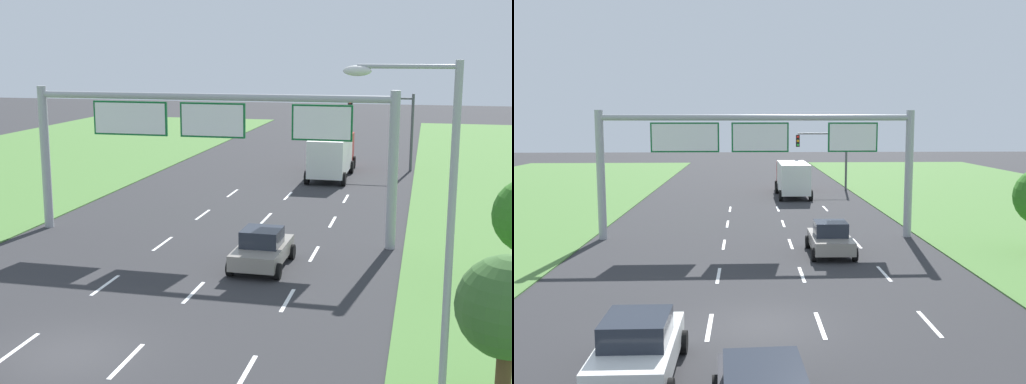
% 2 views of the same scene
% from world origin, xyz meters
% --- Properties ---
extents(ground_plane, '(200.00, 200.00, 0.00)m').
position_xyz_m(ground_plane, '(0.00, 0.00, 0.00)').
color(ground_plane, '#2D2D30').
extents(lane_dashes_inner_left, '(0.14, 44.40, 0.01)m').
position_xyz_m(lane_dashes_inner_left, '(-1.75, 3.00, 0.00)').
color(lane_dashes_inner_left, white).
rests_on(lane_dashes_inner_left, ground_plane).
extents(lane_dashes_inner_right, '(0.14, 44.40, 0.01)m').
position_xyz_m(lane_dashes_inner_right, '(1.75, 3.00, 0.00)').
color(lane_dashes_inner_right, white).
rests_on(lane_dashes_inner_right, ground_plane).
extents(lane_dashes_slip, '(0.14, 44.40, 0.01)m').
position_xyz_m(lane_dashes_slip, '(5.25, 3.00, 0.00)').
color(lane_dashes_slip, white).
rests_on(lane_dashes_slip, ground_plane).
extents(car_lead_silver, '(2.16, 3.93, 1.61)m').
position_xyz_m(car_lead_silver, '(3.48, 9.61, 0.78)').
color(car_lead_silver, gray).
rests_on(car_lead_silver, ground_plane).
extents(box_truck, '(2.73, 8.45, 2.91)m').
position_xyz_m(box_truck, '(3.40, 31.47, 1.62)').
color(box_truck, '#B21E19').
rests_on(box_truck, ground_plane).
extents(sign_gantry, '(17.24, 0.44, 7.00)m').
position_xyz_m(sign_gantry, '(0.02, 13.65, 4.96)').
color(sign_gantry, '#9EA0A5').
rests_on(sign_gantry, ground_plane).
extents(traffic_light_mast, '(4.76, 0.49, 5.60)m').
position_xyz_m(traffic_light_mast, '(6.76, 34.99, 3.87)').
color(traffic_light_mast, '#47494F').
rests_on(traffic_light_mast, ground_plane).
extents(street_lamp, '(2.61, 0.32, 8.50)m').
position_xyz_m(street_lamp, '(10.03, -1.33, 5.08)').
color(street_lamp, '#9EA0A5').
rests_on(street_lamp, ground_plane).
extents(roadside_tree_near, '(2.53, 2.53, 3.94)m').
position_xyz_m(roadside_tree_near, '(11.87, -0.45, 2.65)').
color(roadside_tree_near, '#513823').
rests_on(roadside_tree_near, ground_plane).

